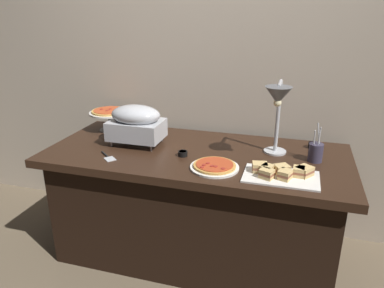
% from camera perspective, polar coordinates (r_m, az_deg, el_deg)
% --- Properties ---
extents(ground_plane, '(8.00, 8.00, 0.00)m').
position_cam_1_polar(ground_plane, '(2.68, 0.56, -16.52)').
color(ground_plane, brown).
extents(back_wall, '(4.40, 0.04, 2.40)m').
position_cam_1_polar(back_wall, '(2.65, 3.67, 11.55)').
color(back_wall, '#B7A893').
rests_on(back_wall, ground_plane).
extents(buffet_table, '(1.90, 0.84, 0.76)m').
position_cam_1_polar(buffet_table, '(2.46, 0.59, -9.35)').
color(buffet_table, black).
rests_on(buffet_table, ground_plane).
extents(chafing_dish, '(0.35, 0.24, 0.27)m').
position_cam_1_polar(chafing_dish, '(2.41, -8.77, 3.37)').
color(chafing_dish, '#B7BABF').
rests_on(chafing_dish, buffet_table).
extents(heat_lamp, '(0.15, 0.32, 0.46)m').
position_cam_1_polar(heat_lamp, '(2.10, 13.33, 6.34)').
color(heat_lamp, '#B7BABF').
rests_on(heat_lamp, buffet_table).
extents(pizza_plate_front, '(0.28, 0.28, 0.03)m').
position_cam_1_polar(pizza_plate_front, '(2.06, 3.56, -3.52)').
color(pizza_plate_front, white).
rests_on(pizza_plate_front, buffet_table).
extents(pizza_plate_center, '(0.29, 0.29, 0.16)m').
position_cam_1_polar(pizza_plate_center, '(2.74, -12.86, 4.65)').
color(pizza_plate_center, '#595B60').
rests_on(pizza_plate_center, buffet_table).
extents(sandwich_platter, '(0.40, 0.24, 0.06)m').
position_cam_1_polar(sandwich_platter, '(2.01, 13.81, -4.45)').
color(sandwich_platter, white).
rests_on(sandwich_platter, buffet_table).
extents(sauce_cup_near, '(0.07, 0.07, 0.04)m').
position_cam_1_polar(sauce_cup_near, '(2.48, 18.56, -0.17)').
color(sauce_cup_near, black).
rests_on(sauce_cup_near, buffet_table).
extents(sauce_cup_far, '(0.06, 0.06, 0.03)m').
position_cam_1_polar(sauce_cup_far, '(2.23, -1.47, -1.48)').
color(sauce_cup_far, black).
rests_on(sauce_cup_far, buffet_table).
extents(utensil_holder, '(0.08, 0.08, 0.23)m').
position_cam_1_polar(utensil_holder, '(2.26, 18.86, -1.22)').
color(utensil_holder, '#383347').
rests_on(utensil_holder, buffet_table).
extents(serving_spatula, '(0.15, 0.14, 0.01)m').
position_cam_1_polar(serving_spatula, '(2.28, -13.14, -1.95)').
color(serving_spatula, '#B7BABF').
rests_on(serving_spatula, buffet_table).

